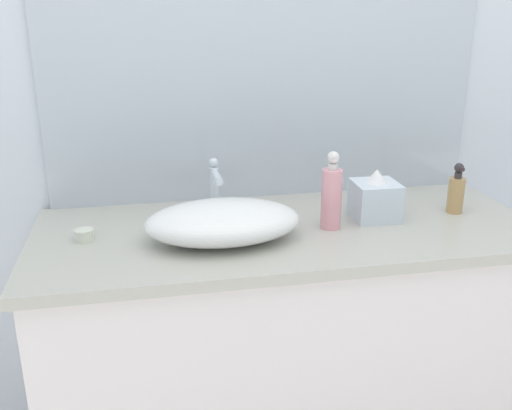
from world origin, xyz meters
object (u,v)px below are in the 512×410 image
Objects in this scene: lotion_bottle at (456,192)px; tissue_box at (375,198)px; sink_basin at (223,222)px; soap_dispenser at (332,196)px; candle_jar at (84,235)px.

lotion_bottle is 0.26m from tissue_box.
lotion_bottle is (0.73, 0.08, 0.01)m from sink_basin.
tissue_box is at bearing 17.18° from soap_dispenser.
sink_basin reaches higher than candle_jar.
sink_basin is 8.25× the size of candle_jar.
soap_dispenser reaches higher than sink_basin.
tissue_box is (-0.26, -0.00, -0.00)m from lotion_bottle.
soap_dispenser is at bearing -173.31° from lotion_bottle.
lotion_bottle is at bearing 6.69° from soap_dispenser.
lotion_bottle is at bearing 0.36° from tissue_box.
soap_dispenser reaches higher than lotion_bottle.
tissue_box is (0.15, 0.05, -0.03)m from soap_dispenser.
sink_basin is at bearing -170.27° from tissue_box.
soap_dispenser reaches higher than tissue_box.
lotion_bottle is (0.42, 0.05, -0.03)m from soap_dispenser.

